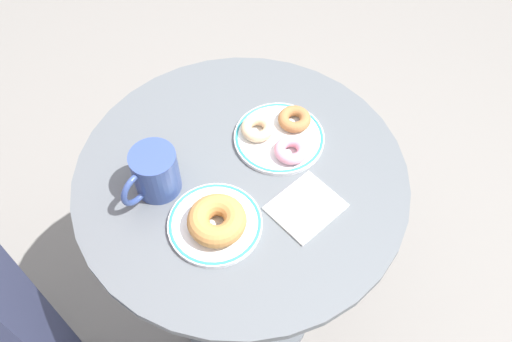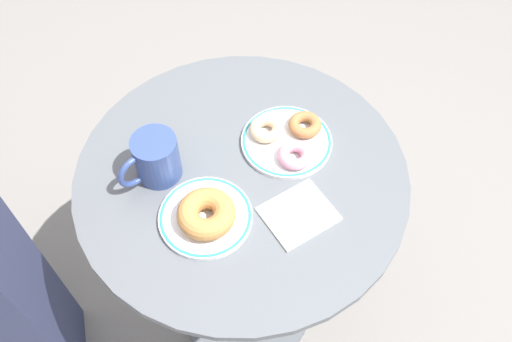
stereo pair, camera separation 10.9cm
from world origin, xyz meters
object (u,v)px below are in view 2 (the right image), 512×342
coffee_mug (155,159)px  plate_left (206,217)px  cafe_table (244,232)px  donut_pink_frosted (295,155)px  paper_napkin (299,214)px  donut_cinnamon (306,126)px  donut_old_fashioned (206,214)px  donut_glazed (266,129)px  plate_right (287,142)px

coffee_mug → plate_left: bearing=-84.6°
cafe_table → donut_pink_frosted: bearing=-25.6°
paper_napkin → coffee_mug: bearing=122.4°
cafe_table → paper_napkin: (0.03, -0.15, 0.26)m
donut_cinnamon → donut_pink_frosted: size_ratio=1.00×
donut_old_fashioned → donut_glazed: donut_old_fashioned is taller
donut_pink_frosted → coffee_mug: bearing=147.5°
plate_right → donut_glazed: size_ratio=2.73×
plate_right → paper_napkin: 0.18m
donut_old_fashioned → donut_cinnamon: (0.30, 0.05, -0.01)m
donut_old_fashioned → plate_right: bearing=11.8°
plate_left → donut_old_fashioned: 0.03m
plate_right → donut_cinnamon: bearing=-0.9°
donut_old_fashioned → paper_napkin: donut_old_fashioned is taller
cafe_table → plate_left: 0.29m
paper_napkin → coffee_mug: (-0.16, 0.25, 0.05)m
cafe_table → donut_pink_frosted: (0.10, -0.05, 0.28)m
plate_left → donut_cinnamon: size_ratio=2.56×
plate_right → donut_cinnamon: donut_cinnamon is taller
plate_left → donut_old_fashioned: bearing=-104.9°
donut_cinnamon → donut_pink_frosted: same height
plate_left → donut_glazed: size_ratio=2.56×
cafe_table → donut_pink_frosted: donut_pink_frosted is taller
plate_right → donut_cinnamon: (0.05, -0.00, 0.02)m
plate_left → donut_cinnamon: bearing=8.0°
cafe_table → plate_left: (-0.12, -0.04, 0.26)m
cafe_table → donut_cinnamon: donut_cinnamon is taller
donut_old_fashioned → coffee_mug: bearing=94.2°
plate_left → donut_old_fashioned: donut_old_fashioned is taller
donut_cinnamon → paper_napkin: size_ratio=0.55×
plate_right → donut_old_fashioned: donut_old_fashioned is taller
plate_right → paper_napkin: plate_right is taller
donut_glazed → donut_cinnamon: bearing=-32.1°
donut_cinnamon → donut_glazed: (-0.07, 0.05, 0.00)m
cafe_table → donut_old_fashioned: 0.32m
cafe_table → plate_right: (0.12, -0.00, 0.26)m
donut_pink_frosted → paper_napkin: size_ratio=0.55×
donut_old_fashioned → donut_cinnamon: bearing=9.7°
plate_left → plate_right: same height
plate_left → donut_pink_frosted: (0.22, -0.00, 0.02)m
donut_cinnamon → paper_napkin: donut_cinnamon is taller
plate_right → donut_glazed: bearing=116.6°
donut_cinnamon → coffee_mug: 0.33m
paper_napkin → plate_left: bearing=144.2°
cafe_table → coffee_mug: bearing=142.9°
plate_left → cafe_table: bearing=20.1°
cafe_table → paper_napkin: size_ratio=5.58×
plate_left → coffee_mug: coffee_mug is taller
plate_left → donut_cinnamon: donut_cinnamon is taller
plate_right → donut_cinnamon: 0.05m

